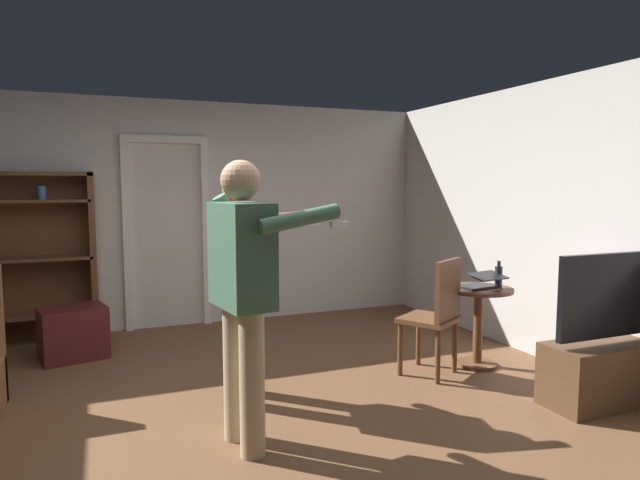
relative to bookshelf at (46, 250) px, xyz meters
The scene contains 13 objects.
ground_plane 2.94m from the bookshelf, 64.73° to the right, with size 6.74×6.74×0.00m, color brown.
wall_back 1.25m from the bookshelf, 10.68° to the left, with size 6.36×0.12×2.53m, color beige.
wall_right 5.01m from the bookshelf, 30.32° to the right, with size 0.12×5.61×2.53m, color beige.
doorway_frame 1.25m from the bookshelf, ahead, with size 0.93×0.08×2.13m.
bookshelf is the anchor object (origin of this frame).
tv_flatscreen 5.18m from the bookshelf, 39.77° to the right, with size 1.05×0.40×1.11m.
side_table 4.25m from the bookshelf, 32.18° to the right, with size 0.59×0.59×0.70m.
laptop 4.24m from the bookshelf, 32.83° to the right, with size 0.37×0.38×0.15m.
bottle_on_table 4.39m from the bookshelf, 32.09° to the right, with size 0.06×0.06×0.24m.
wooden_chair 3.89m from the bookshelf, 37.06° to the right, with size 0.58×0.58×0.99m.
person_blue_shirt 3.24m from the bookshelf, 66.29° to the right, with size 0.77×0.64×1.74m.
person_striped_shirt 2.64m from the bookshelf, 56.39° to the right, with size 0.66×0.69×1.67m.
suitcase_dark 1.02m from the bookshelf, 70.46° to the right, with size 0.56×0.40×0.48m, color #4C1919.
Camera 1 is at (-0.67, -3.61, 1.60)m, focal length 30.84 mm.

